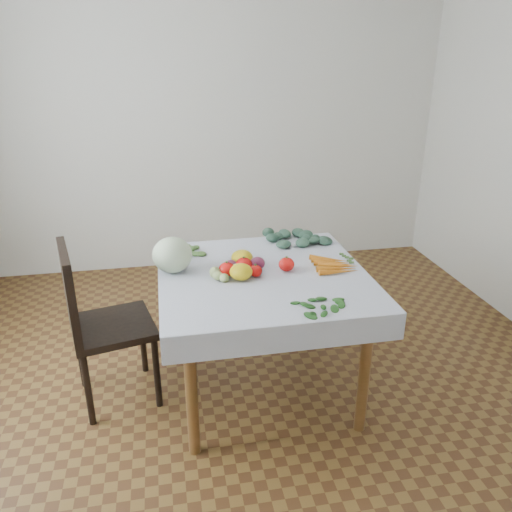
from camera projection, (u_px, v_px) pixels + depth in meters
The scene contains 19 objects.
ground at pixel (262, 387), 3.01m from camera, with size 4.00×4.00×0.00m, color brown.
back_wall at pixel (217, 117), 4.31m from camera, with size 4.00×0.04×2.70m, color silver.
table at pixel (263, 290), 2.76m from camera, with size 1.00×1.00×0.75m.
tablecloth at pixel (263, 274), 2.72m from camera, with size 1.12×1.12×0.01m, color white.
chair at pixel (95, 317), 2.70m from camera, with size 0.52×0.52×0.95m.
cabbage at pixel (172, 255), 2.71m from camera, with size 0.22×0.22×0.19m, color beige.
tomato_a at pixel (227, 269), 2.67m from camera, with size 0.09×0.09×0.08m, color red.
tomato_b at pixel (244, 265), 2.73m from camera, with size 0.09×0.09×0.08m, color red.
tomato_c at pixel (256, 271), 2.67m from camera, with size 0.07×0.07×0.06m, color red.
tomato_d at pixel (286, 264), 2.73m from camera, with size 0.09×0.09×0.08m, color red.
heirloom_back at pixel (242, 258), 2.81m from camera, with size 0.12×0.12×0.09m, color yellow.
heirloom_front at pixel (241, 272), 2.63m from camera, with size 0.12×0.12×0.09m, color yellow.
onion_a at pixel (231, 266), 2.73m from camera, with size 0.08×0.08×0.06m, color #591941.
onion_b at pixel (257, 263), 2.76m from camera, with size 0.08×0.08×0.07m, color #591941.
tomatillo_cluster at pixel (229, 274), 2.65m from camera, with size 0.18×0.11×0.05m.
carrot_bunch at pixel (335, 265), 2.78m from camera, with size 0.23×0.27×0.03m.
kale_bunch at pixel (297, 239), 3.14m from camera, with size 0.38×0.29×0.05m.
basil_bunch at pixel (321, 309), 2.33m from camera, with size 0.26×0.18×0.01m.
dill_bunch at pixel (190, 251), 3.00m from camera, with size 0.23×0.18×0.02m.
Camera 1 is at (-0.51, -2.42, 1.88)m, focal length 35.00 mm.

